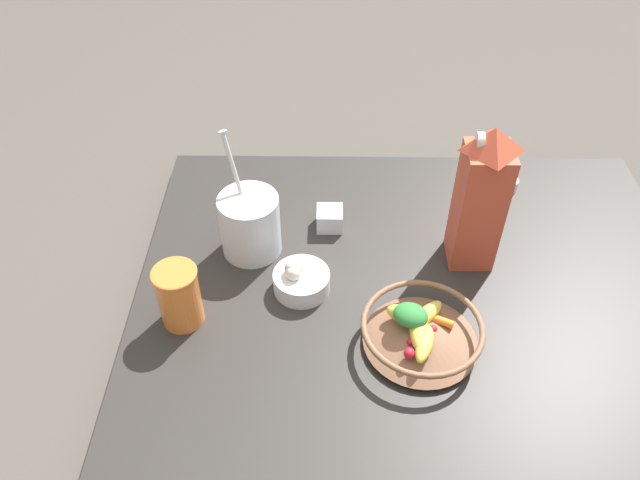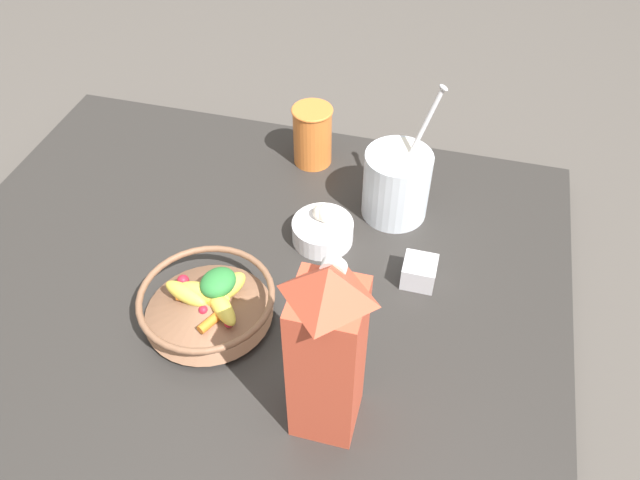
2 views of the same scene
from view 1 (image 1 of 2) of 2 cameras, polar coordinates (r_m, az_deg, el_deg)
The scene contains 9 objects.
ground_plane at distance 1.12m, azimuth 9.19°, elevation -9.88°, with size 6.00×6.00×0.00m, color #4C4742.
countertop at distance 1.10m, azimuth 9.31°, elevation -9.24°, with size 1.02×1.02×0.04m.
fruit_bowl at distance 1.05m, azimuth 9.20°, elevation -8.23°, with size 0.20×0.20×0.08m.
milk_carton at distance 1.13m, azimuth 14.46°, elevation 3.79°, with size 0.08×0.08×0.29m.
yogurt_tub at distance 1.17m, azimuth -6.44°, elevation 1.66°, with size 0.12×0.11×0.24m.
drinking_cup at distance 1.07m, azimuth -12.80°, elevation -4.92°, with size 0.08×0.08×0.12m.
spice_jar at distance 1.25m, azimuth 0.89°, elevation 1.92°, with size 0.05×0.05×0.04m.
measuring_scoop at distance 1.40m, azimuth 16.71°, elevation 4.92°, with size 0.04×0.09×0.03m.
garlic_bowl at distance 1.12m, azimuth -1.80°, elevation -3.67°, with size 0.10×0.10×0.07m.
Camera 1 is at (0.66, -0.17, 0.89)m, focal length 35.00 mm.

